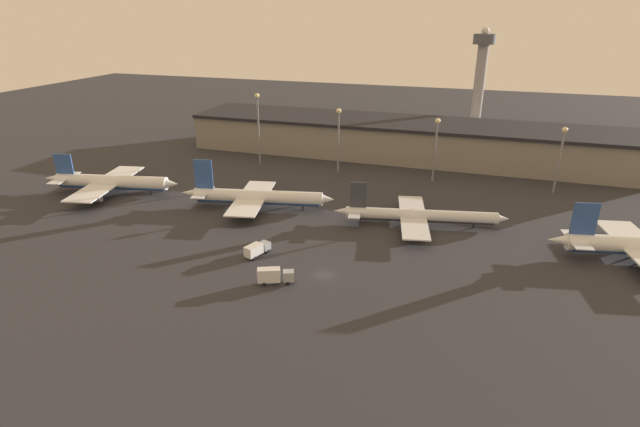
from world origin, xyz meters
The scene contains 12 objects.
ground centered at (0.00, 0.00, 0.00)m, with size 600.00×600.00×0.00m, color #2D2D33.
terminal_building centered at (0.00, 102.34, 7.24)m, with size 171.10×31.16×14.40m.
airplane_0 centered at (-81.77, 29.66, 3.75)m, with size 44.85×36.61×12.68m.
airplane_1 centered at (-31.66, 32.39, 3.55)m, with size 46.11×30.92×14.53m.
airplane_2 centered at (16.03, 34.49, 2.89)m, with size 47.07×31.75×11.93m.
service_vehicle_0 centered at (-18.41, 3.91, 1.79)m, with size 4.54×7.52×3.18m.
service_vehicle_2 centered at (-9.18, -6.98, 2.05)m, with size 8.06×4.89×3.72m.
lamp_post_0 centered at (-49.87, 74.76, 16.91)m, with size 1.80×1.80×26.84m.
lamp_post_1 centered at (-18.65, 74.76, 14.86)m, with size 1.80×1.80×23.13m.
lamp_post_2 centered at (15.52, 74.76, 14.14)m, with size 1.80×1.80×21.83m.
lamp_post_3 centered at (54.19, 74.76, 14.00)m, with size 1.80×1.80×21.59m.
control_tower centered at (26.39, 132.87, 28.03)m, with size 9.00×9.00×48.67m.
Camera 1 is at (29.67, -93.63, 55.38)m, focal length 28.00 mm.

